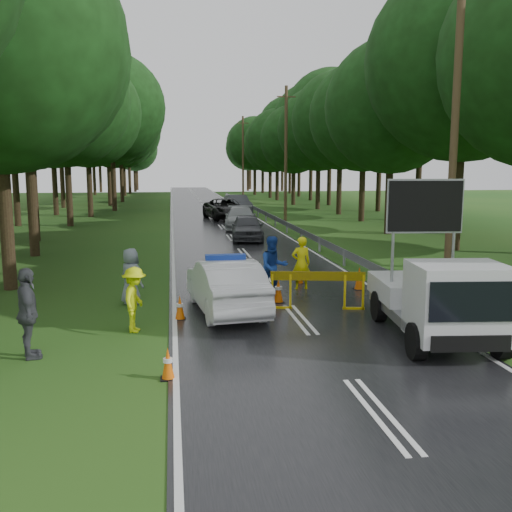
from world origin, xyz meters
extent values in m
plane|color=#1D4D16|center=(0.00, 0.00, 0.00)|extent=(160.00, 160.00, 0.00)
cube|color=black|center=(0.00, 30.00, 0.01)|extent=(7.00, 140.00, 0.02)
cylinder|color=gray|center=(3.70, 0.00, 0.35)|extent=(0.12, 0.12, 0.70)
cube|color=gray|center=(3.70, 30.00, 0.55)|extent=(0.05, 60.00, 0.30)
cylinder|color=#4E3924|center=(5.20, 2.00, 5.00)|extent=(0.24, 0.24, 10.00)
cylinder|color=#4E3924|center=(5.20, 28.00, 5.00)|extent=(0.24, 0.24, 10.00)
cube|color=#4E3924|center=(5.20, 28.00, 9.20)|extent=(1.40, 0.08, 0.08)
cylinder|color=#4E3924|center=(5.20, 54.00, 5.00)|extent=(0.24, 0.24, 10.00)
cube|color=#4E3924|center=(5.20, 54.00, 9.20)|extent=(1.40, 0.08, 0.08)
imported|color=white|center=(-1.90, 1.13, 0.75)|extent=(2.12, 4.71, 1.50)
cube|color=#1938A5|center=(-1.90, 1.13, 1.58)|extent=(1.15, 0.44, 0.15)
cube|color=gray|center=(2.86, -1.68, 0.54)|extent=(2.36, 4.27, 0.24)
cube|color=silver|center=(2.96, -0.71, 0.92)|extent=(2.27, 2.53, 0.54)
cube|color=silver|center=(2.68, -3.42, 1.22)|extent=(2.10, 1.75, 1.65)
cube|color=black|center=(2.60, -4.22, 1.41)|extent=(1.79, 0.22, 0.83)
cube|color=black|center=(2.92, -1.10, 3.11)|extent=(1.85, 0.31, 1.26)
cylinder|color=black|center=(1.74, -3.52, 0.41)|extent=(0.36, 0.84, 0.82)
cylinder|color=black|center=(3.58, -3.71, 0.41)|extent=(0.36, 0.84, 0.82)
cylinder|color=black|center=(2.06, -0.42, 0.41)|extent=(0.36, 0.84, 0.82)
cylinder|color=black|center=(3.90, -0.62, 0.41)|extent=(0.36, 0.84, 0.82)
cube|color=yellow|center=(-0.54, 1.25, 0.52)|extent=(0.07, 0.07, 1.04)
cube|color=yellow|center=(-0.03, 1.15, 0.52)|extent=(0.07, 0.07, 1.04)
cube|color=yellow|center=(1.51, 0.85, 0.52)|extent=(0.07, 0.07, 1.04)
cube|color=yellow|center=(2.02, 0.75, 0.52)|extent=(0.07, 0.07, 1.04)
cube|color=#F2CC00|center=(0.74, 1.00, 0.99)|extent=(2.67, 0.57, 0.26)
imported|color=#FEF60D|center=(0.89, 3.77, 0.90)|extent=(0.68, 0.47, 1.79)
imported|color=#173996|center=(-0.22, 2.85, 0.97)|extent=(1.05, 0.87, 1.93)
imported|color=#DBF20D|center=(-4.32, -0.48, 0.82)|extent=(0.78, 1.15, 1.64)
imported|color=#3F4147|center=(-6.45, -2.20, 0.99)|extent=(0.80, 1.25, 1.98)
imported|color=gray|center=(-4.61, 2.47, 0.85)|extent=(0.97, 0.97, 1.70)
imported|color=#414249|center=(0.80, 16.91, 0.73)|extent=(2.12, 4.40, 1.45)
imported|color=#919498|center=(1.15, 22.91, 0.72)|extent=(2.55, 5.18, 1.45)
imported|color=black|center=(0.80, 29.94, 0.81)|extent=(3.49, 6.18, 1.63)
imported|color=#43454C|center=(2.41, 35.94, 0.80)|extent=(2.30, 5.04, 1.60)
cube|color=black|center=(-3.50, -3.88, 0.01)|extent=(0.30, 0.30, 0.03)
cone|color=#EB5D07|center=(-3.50, -3.88, 0.33)|extent=(0.25, 0.25, 0.62)
cube|color=black|center=(-0.22, 2.00, 0.02)|extent=(0.36, 0.36, 0.03)
cone|color=#EB5D07|center=(-0.22, 2.00, 0.39)|extent=(0.30, 0.30, 0.74)
cube|color=black|center=(1.05, 4.70, 0.01)|extent=(0.31, 0.31, 0.03)
cone|color=#EB5D07|center=(1.05, 4.70, 0.34)|extent=(0.26, 0.26, 0.64)
cube|color=black|center=(-3.20, 0.50, 0.01)|extent=(0.32, 0.32, 0.03)
cone|color=#EB5D07|center=(-3.20, 0.50, 0.34)|extent=(0.26, 0.26, 0.65)
cube|color=black|center=(2.81, 3.42, 0.02)|extent=(0.37, 0.37, 0.03)
cone|color=#EB5D07|center=(2.81, 3.42, 0.41)|extent=(0.31, 0.31, 0.77)
camera|label=1|loc=(-3.35, -14.60, 4.09)|focal=40.00mm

